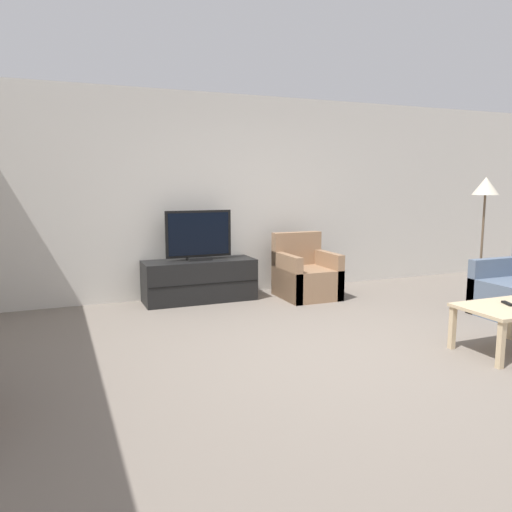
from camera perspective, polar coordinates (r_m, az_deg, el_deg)
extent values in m
plane|color=slate|center=(4.61, 9.37, -11.08)|extent=(24.00, 24.00, 0.00)
cube|color=beige|center=(6.89, -2.70, 6.90)|extent=(12.00, 0.06, 2.70)
cube|color=black|center=(6.53, -6.48, -2.79)|extent=(1.44, 0.51, 0.54)
cube|color=black|center=(6.28, -5.84, -3.22)|extent=(1.41, 0.01, 0.01)
cube|color=black|center=(6.48, -6.52, -0.29)|extent=(0.30, 0.18, 0.04)
cube|color=black|center=(6.44, -6.57, 2.53)|extent=(0.86, 0.03, 0.60)
cube|color=black|center=(6.42, -6.53, 2.52)|extent=(0.79, 0.01, 0.54)
cube|color=#937051|center=(6.72, 5.81, -3.06)|extent=(0.70, 0.76, 0.40)
cube|color=#937051|center=(6.92, 4.66, 0.87)|extent=(0.70, 0.14, 0.45)
cube|color=#937051|center=(6.56, 3.51, -2.40)|extent=(0.10, 0.76, 0.60)
cube|color=#937051|center=(6.84, 8.05, -2.02)|extent=(0.10, 0.76, 0.60)
cube|color=#CCB289|center=(5.04, 26.90, -5.31)|extent=(0.83, 0.62, 0.03)
cube|color=#CCB289|center=(4.64, 26.19, -9.13)|extent=(0.05, 0.05, 0.40)
cube|color=#CCB289|center=(5.00, 21.53, -7.62)|extent=(0.05, 0.05, 0.40)
cube|color=#CCB289|center=(5.53, 27.19, -6.45)|extent=(0.05, 0.05, 0.40)
cube|color=black|center=(5.10, 26.80, -4.87)|extent=(0.09, 0.15, 0.02)
cube|color=slate|center=(6.65, 25.86, -2.93)|extent=(0.85, 0.11, 0.64)
cylinder|color=black|center=(6.99, 24.03, -4.92)|extent=(0.30, 0.30, 0.01)
cylinder|color=brown|center=(6.87, 24.38, 0.69)|extent=(0.03, 0.03, 1.36)
cone|color=beige|center=(6.82, 24.78, 7.29)|extent=(0.32, 0.32, 0.22)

